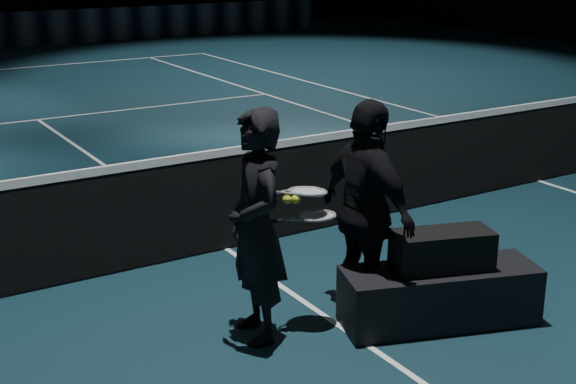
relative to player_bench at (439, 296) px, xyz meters
name	(u,v)px	position (x,y,z in m)	size (l,w,h in m)	color
floor	(226,249)	(-0.66, 2.12, -0.22)	(36.00, 36.00, 0.00)	black
court_lines	(226,249)	(-0.66, 2.12, -0.21)	(10.98, 23.78, 0.01)	white
net_mesh	(225,202)	(-0.66, 2.12, 0.23)	(12.80, 0.02, 0.86)	black
net_tape	(224,152)	(-0.66, 2.12, 0.70)	(12.80, 0.03, 0.07)	white
player_bench	(439,296)	(0.00, 0.00, 0.00)	(1.43, 0.48, 0.43)	black
racket_bag	(442,250)	(0.00, 0.00, 0.36)	(0.72, 0.31, 0.29)	black
bag_signature	(457,257)	(0.00, -0.16, 0.36)	(0.33, 0.00, 0.10)	white
player_a	(256,227)	(-1.24, 0.52, 0.61)	(0.60, 0.40, 1.65)	black
player_b	(367,212)	(-0.40, 0.37, 0.61)	(0.97, 0.40, 1.65)	black
racket_lower	(316,216)	(-0.79, 0.44, 0.63)	(0.68, 0.22, 0.03)	black
racket_upper	(308,191)	(-0.84, 0.49, 0.81)	(0.68, 0.22, 0.03)	black
tennis_balls	(291,197)	(-0.99, 0.48, 0.80)	(0.12, 0.10, 0.12)	yellow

